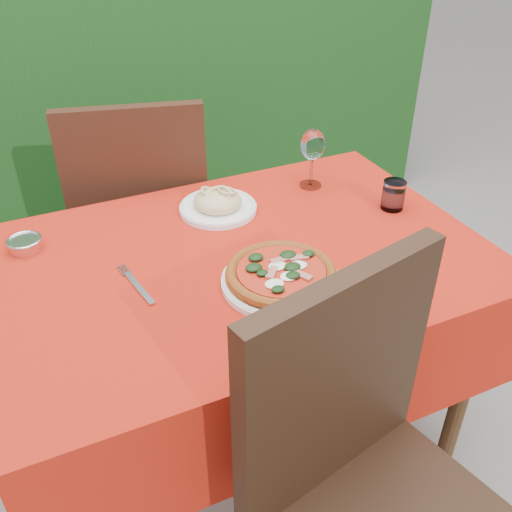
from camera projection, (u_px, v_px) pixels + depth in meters
name	position (u px, v px, depth m)	size (l,w,h in m)	color
ground	(244.00, 441.00, 1.89)	(60.00, 60.00, 0.00)	slate
hedge	(101.00, 47.00, 2.54)	(3.20, 0.55, 1.78)	black
dining_table	(242.00, 300.00, 1.55)	(1.26, 0.86, 0.75)	#482A17
chair_near	(370.00, 484.00, 1.10)	(0.55, 0.55, 1.02)	black
chair_far	(141.00, 214.00, 2.00)	(0.55, 0.55, 1.00)	black
pizza_plate	(281.00, 276.00, 1.35)	(0.34, 0.34, 0.05)	white
pasta_plate	(218.00, 204.00, 1.65)	(0.22, 0.22, 0.06)	white
water_glass	(393.00, 196.00, 1.65)	(0.07, 0.07, 0.09)	silver
wine_glass	(313.00, 147.00, 1.72)	(0.08, 0.08, 0.19)	white
fork	(139.00, 288.00, 1.35)	(0.03, 0.20, 0.01)	#BBBBC2
steel_ramekin	(25.00, 245.00, 1.48)	(0.08, 0.08, 0.03)	silver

